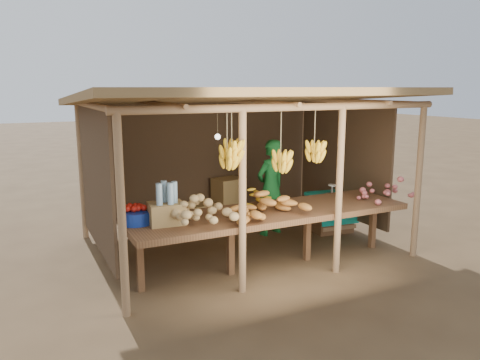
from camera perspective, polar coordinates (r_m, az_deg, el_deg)
name	(u,v)px	position (r m, az deg, el deg)	size (l,w,h in m)	color
ground	(240,246)	(7.36, 0.00, -8.04)	(60.00, 60.00, 0.00)	brown
stall_structure	(238,123)	(6.97, -0.30, 7.01)	(4.70, 3.50, 2.43)	#97724E
counter	(271,215)	(6.34, 3.77, -4.26)	(3.90, 1.05, 0.80)	brown
potato_heap	(197,210)	(5.63, -5.24, -3.70)	(1.04, 0.62, 0.37)	tan
sweet_potato_heap	(268,201)	(6.10, 3.46, -2.52)	(1.10, 0.66, 0.36)	#B7742F
onion_heap	(390,188)	(7.22, 17.79, -0.91)	(0.85, 0.51, 0.36)	#BF5D5D
banana_pile	(250,193)	(6.55, 1.24, -1.62)	(0.59, 0.35, 0.35)	yellow
tomato_basin	(136,215)	(5.86, -12.55, -4.21)	(0.45, 0.45, 0.23)	navy
bottle_box	(166,208)	(5.72, -9.00, -3.38)	(0.44, 0.36, 0.52)	#9D7B46
vendor	(271,187)	(7.77, 3.77, -0.91)	(0.58, 0.38, 1.60)	#166728
tarp_crate	(330,211)	(8.19, 10.92, -3.74)	(0.77, 0.68, 0.84)	brown
carton_stack	(219,205)	(8.38, -2.54, -3.10)	(1.11, 0.46, 0.81)	#9D7B46
burlap_sacks	(154,218)	(8.02, -10.42, -4.64)	(0.86, 0.45, 0.61)	#4A3522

